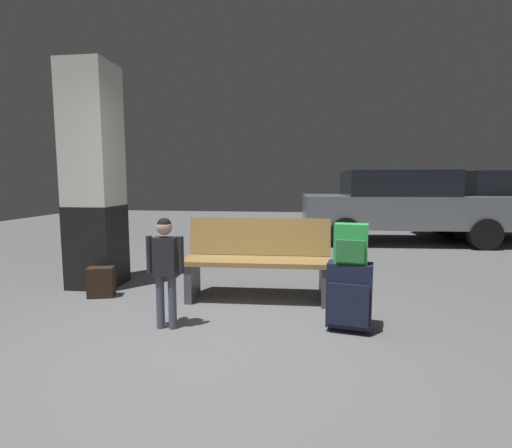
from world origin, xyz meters
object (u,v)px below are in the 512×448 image
Objects in this scene: backpack_bright at (351,244)px; child at (165,261)px; bench at (258,260)px; suitcase at (349,295)px; backpack_dark_floor at (101,282)px; structural_pillar at (94,178)px; parked_car_near at (400,204)px.

child is at bearing -174.65° from backpack_bright.
bench reaches higher than suitcase.
structural_pillar is at bearing 122.99° from backpack_dark_floor.
parked_car_near is at bearing 46.00° from backpack_dark_floor.
child reaches higher than backpack_dark_floor.
bench is 4.94m from parked_car_near.
backpack_dark_floor is at bearing 166.58° from backpack_bright.
suitcase is at bearing -20.09° from structural_pillar.
bench is 2.68× the size of suitcase.
suitcase is at bearing 104.34° from backpack_bright.
suitcase is 1.63m from child.
structural_pillar is 1.28m from backpack_dark_floor.
bench is 1.24m from backpack_bright.
backpack_bright is 1.00× the size of backpack_dark_floor.
backpack_bright is at bearing -20.09° from structural_pillar.
structural_pillar reaches higher than child.
bench is (2.05, -0.29, -0.89)m from structural_pillar.
backpack_bright is at bearing 5.35° from child.
child reaches higher than suitcase.
suitcase is 5.31m from parked_car_near.
parked_car_near is at bearing 72.49° from suitcase.
parked_car_near is (3.19, 5.19, 0.20)m from child.
parked_car_near is at bearing 72.50° from backpack_bright.
parked_car_near is at bearing 58.42° from child.
child is at bearing -126.63° from bench.
backpack_dark_floor is (-1.76, -0.16, -0.28)m from bench.
child is (-1.60, -0.15, 0.29)m from suitcase.
bench is at bearing -120.37° from parked_car_near.
child is (-1.60, -0.15, -0.16)m from backpack_bright.
backpack_bright is at bearing -41.28° from bench.
bench is 4.76× the size of backpack_bright.
backpack_bright is at bearing -13.42° from backpack_dark_floor.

